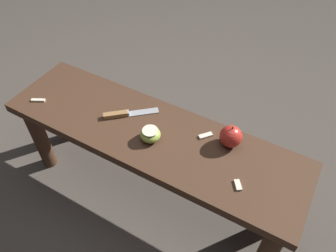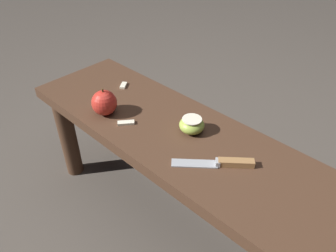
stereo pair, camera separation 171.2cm
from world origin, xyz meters
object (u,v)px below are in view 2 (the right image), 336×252
Objects in this scene: apple_whole at (104,103)px; apple_cut at (192,125)px; knife at (225,163)px; wooden_bench at (188,160)px.

apple_whole reaches higher than apple_cut.
apple_whole reaches higher than knife.
apple_cut reaches higher than knife.
apple_cut is at bearing -58.25° from wooden_bench.
apple_whole is at bearing 24.74° from apple_cut.
apple_cut reaches higher than wooden_bench.
knife is 0.18m from apple_cut.
wooden_bench is 15.85× the size of apple_cut.
knife is at bearing -170.58° from apple_whole.
wooden_bench is 6.59× the size of knife.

